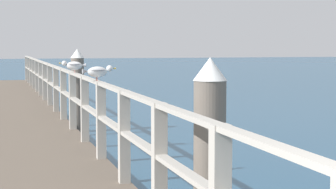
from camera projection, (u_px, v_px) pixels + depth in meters
The scene contains 5 objects.
pier_railing at pixel (56, 84), 14.62m from camera, with size 0.12×25.02×1.05m.
dock_piling_near at pixel (210, 161), 5.51m from camera, with size 0.29×0.29×1.81m.
dock_piling_far at pixel (78, 90), 13.85m from camera, with size 0.29×0.29×1.81m.
seagull_foreground at pixel (98, 71), 8.86m from camera, with size 0.48×0.19×0.21m.
seagull_background at pixel (74, 65), 11.31m from camera, with size 0.47×0.22×0.21m.
Camera 1 is at (-0.08, -1.50, 1.93)m, focal length 68.34 mm.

